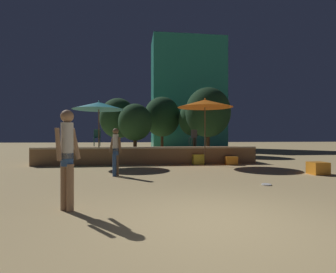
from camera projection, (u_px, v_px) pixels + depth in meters
The scene contains 18 objects.
ground_plane at pixel (220, 223), 4.14m from camera, with size 120.00×120.00×0.00m, color tan.
wooden_deck at pixel (147, 155), 14.02m from camera, with size 10.96×2.70×0.87m.
patio_umbrella_0 at pixel (205, 104), 12.65m from camera, with size 2.66×2.66×3.24m.
patio_umbrella_1 at pixel (99, 106), 12.46m from camera, with size 2.46×2.46×3.10m.
cube_seat_0 at pixel (318, 168), 9.52m from camera, with size 0.59×0.59×0.44m.
cube_seat_1 at pixel (197, 159), 13.03m from camera, with size 0.59×0.59×0.50m.
cube_seat_2 at pixel (231, 161), 12.79m from camera, with size 0.65×0.65×0.40m.
person_0 at pixel (116, 150), 9.10m from camera, with size 0.46×0.30×1.66m.
person_1 at pixel (67, 154), 4.85m from camera, with size 0.41×0.46×1.87m.
bistro_chair_0 at pixel (97, 136), 13.90m from camera, with size 0.40×0.40×0.90m.
bistro_chair_1 at pixel (193, 136), 14.59m from camera, with size 0.42×0.42×0.90m.
frisbee_disc at pixel (266, 185), 7.39m from camera, with size 0.27×0.27×0.03m.
background_tree_0 at pixel (118, 118), 22.25m from camera, with size 3.10×3.10×4.65m.
background_tree_1 at pixel (194, 119), 23.60m from camera, with size 2.83×2.83×4.52m.
background_tree_2 at pixel (135, 122), 20.25m from camera, with size 2.61×2.61×3.93m.
background_tree_3 at pixel (162, 117), 25.08m from camera, with size 3.47×3.47×5.19m.
background_tree_4 at pixel (208, 112), 19.77m from camera, with size 3.41×3.41×5.09m.
distant_building at pixel (188, 94), 31.16m from camera, with size 8.45×4.26×12.87m.
Camera 1 is at (-1.34, -4.00, 1.37)m, focal length 28.00 mm.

